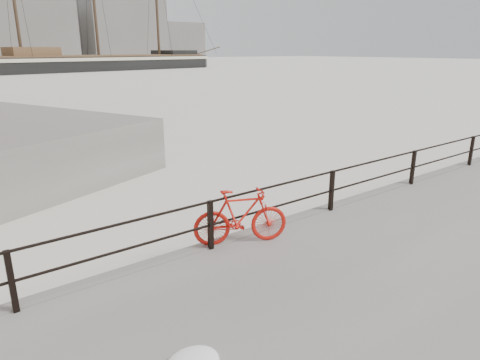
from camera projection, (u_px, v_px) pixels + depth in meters
ground at (325, 221)px, 10.69m from camera, size 400.00×400.00×0.00m
guardrail at (331, 191)px, 10.32m from camera, size 28.00×0.10×1.00m
bicycle at (241, 217)px, 8.52m from camera, size 1.85×1.05×1.15m
barque_black at (100, 70)px, 87.50m from camera, size 68.57×32.03×36.90m
industrial_west at (15, 32)px, 126.24m from camera, size 32.00×18.00×18.00m
industrial_mid at (121, 26)px, 149.41m from camera, size 26.00×20.00×24.00m
industrial_east at (173, 42)px, 167.97m from camera, size 20.00×16.00×14.00m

